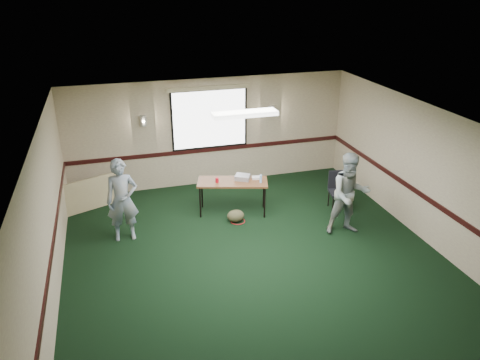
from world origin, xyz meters
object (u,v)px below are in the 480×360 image
object	(u,v)px
projector	(243,177)
person_right	(350,194)
conference_chair	(339,187)
folding_table	(233,183)
person_left	(122,200)

from	to	relation	value
projector	person_right	xyz separation A→B (m)	(1.81, -1.54, 0.05)
projector	conference_chair	world-z (taller)	conference_chair
folding_table	person_left	bearing A→B (deg)	-152.11
person_right	projector	bearing A→B (deg)	147.10
folding_table	person_right	world-z (taller)	person_right
folding_table	person_right	xyz separation A→B (m)	(2.05, -1.52, 0.16)
folding_table	projector	bearing A→B (deg)	23.37
conference_chair	person_right	bearing A→B (deg)	-96.09
conference_chair	projector	bearing A→B (deg)	178.37
projector	person_left	distance (m)	2.68
folding_table	conference_chair	distance (m)	2.43
person_right	conference_chair	bearing A→B (deg)	80.38
person_left	person_right	world-z (taller)	person_right
projector	person_left	xyz separation A→B (m)	(-2.63, -0.51, 0.04)
projector	person_left	world-z (taller)	person_left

